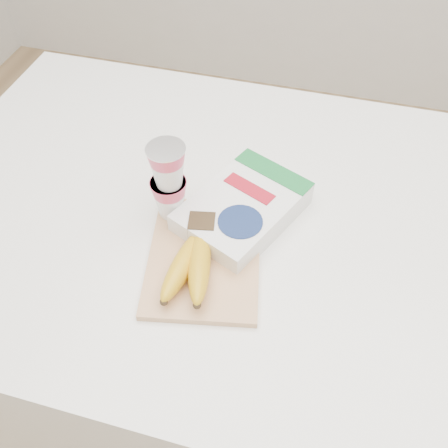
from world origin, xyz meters
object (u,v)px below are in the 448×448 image
bananas (193,260)px  table (235,337)px  cutting_board (204,257)px  yogurt_stack (168,180)px  cereal_box (243,209)px

bananas → table: bearing=74.2°
bananas → cutting_board: bearing=72.2°
yogurt_stack → cutting_board: bearing=-42.3°
table → yogurt_stack: bearing=-159.7°
cutting_board → yogurt_stack: 0.15m
table → bananas: size_ratio=6.66×
table → cereal_box: cereal_box is taller
table → cereal_box: bearing=-52.6°
yogurt_stack → cereal_box: 0.16m
cutting_board → cereal_box: (0.04, 0.12, 0.02)m
cutting_board → table: bearing=63.5°
table → cereal_box: size_ratio=4.65×
cutting_board → cereal_box: 0.13m
table → cutting_board: size_ratio=4.94×
bananas → yogurt_stack: (-0.08, 0.11, 0.07)m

